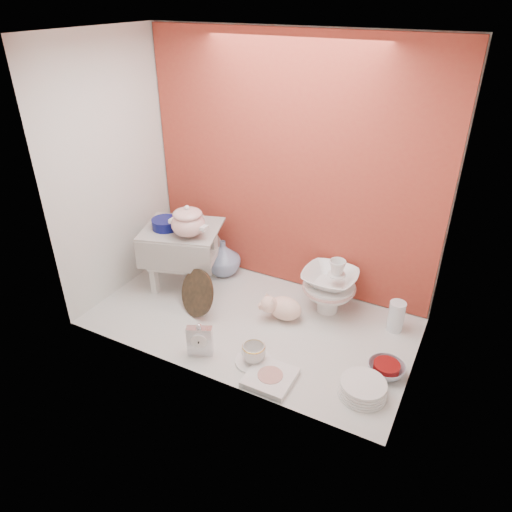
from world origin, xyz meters
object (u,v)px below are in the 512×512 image
at_px(crystal_bowl, 386,369).
at_px(porcelain_tower, 329,285).
at_px(step_stool, 184,257).
at_px(plush_pig, 285,308).
at_px(gold_rim_teacup, 254,353).
at_px(floral_platter, 200,239).
at_px(dinner_plate_stack, 363,388).
at_px(blue_white_vase, 223,257).
at_px(soup_tureen, 188,221).
at_px(mantel_clock, 200,339).

xyz_separation_m(crystal_bowl, porcelain_tower, (-0.44, 0.37, 0.15)).
relative_size(step_stool, plush_pig, 1.82).
distance_m(plush_pig, gold_rim_teacup, 0.41).
height_order(floral_platter, dinner_plate_stack, floral_platter).
height_order(plush_pig, dinner_plate_stack, plush_pig).
height_order(step_stool, plush_pig, step_stool).
height_order(blue_white_vase, porcelain_tower, porcelain_tower).
xyz_separation_m(soup_tureen, porcelain_tower, (0.80, 0.22, -0.32)).
relative_size(soup_tureen, blue_white_vase, 0.99).
relative_size(mantel_clock, plush_pig, 0.76).
relative_size(step_stool, porcelain_tower, 1.28).
bearing_deg(step_stool, porcelain_tower, -8.55).
height_order(mantel_clock, crystal_bowl, mantel_clock).
xyz_separation_m(floral_platter, porcelain_tower, (0.98, -0.14, -0.00)).
height_order(step_stool, gold_rim_teacup, step_stool).
relative_size(plush_pig, porcelain_tower, 0.71).
xyz_separation_m(floral_platter, plush_pig, (0.79, -0.33, -0.10)).
distance_m(blue_white_vase, mantel_clock, 0.81).
height_order(plush_pig, crystal_bowl, plush_pig).
bearing_deg(soup_tureen, gold_rim_teacup, -31.27).
xyz_separation_m(plush_pig, dinner_plate_stack, (0.57, -0.36, -0.04)).
xyz_separation_m(soup_tureen, mantel_clock, (0.35, -0.45, -0.40)).
distance_m(step_stool, gold_rim_teacup, 0.87).
distance_m(soup_tureen, mantel_clock, 0.70).
relative_size(step_stool, dinner_plate_stack, 1.96).
bearing_deg(blue_white_vase, soup_tureen, -98.70).
relative_size(gold_rim_teacup, porcelain_tower, 0.34).
bearing_deg(dinner_plate_stack, crystal_bowl, 71.33).
xyz_separation_m(step_stool, mantel_clock, (0.46, -0.52, -0.10)).
xyz_separation_m(floral_platter, gold_rim_teacup, (0.80, -0.73, -0.12)).
xyz_separation_m(mantel_clock, dinner_plate_stack, (0.83, 0.12, -0.06)).
relative_size(floral_platter, gold_rim_teacup, 2.99).
bearing_deg(crystal_bowl, mantel_clock, -161.26).
relative_size(dinner_plate_stack, porcelain_tower, 0.65).
relative_size(mantel_clock, porcelain_tower, 0.54).
bearing_deg(porcelain_tower, gold_rim_teacup, -106.38).
height_order(mantel_clock, dinner_plate_stack, mantel_clock).
bearing_deg(crystal_bowl, plush_pig, 164.39).
distance_m(soup_tureen, porcelain_tower, 0.89).
distance_m(dinner_plate_stack, porcelain_tower, 0.69).
bearing_deg(plush_pig, soup_tureen, 171.99).
height_order(gold_rim_teacup, dinner_plate_stack, gold_rim_teacup).
height_order(soup_tureen, blue_white_vase, soup_tureen).
distance_m(floral_platter, gold_rim_teacup, 1.09).
distance_m(step_stool, porcelain_tower, 0.92).
height_order(soup_tureen, crystal_bowl, soup_tureen).
height_order(step_stool, floral_platter, step_stool).
relative_size(blue_white_vase, mantel_clock, 1.25).
bearing_deg(crystal_bowl, step_stool, 170.66).
distance_m(soup_tureen, crystal_bowl, 1.34).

